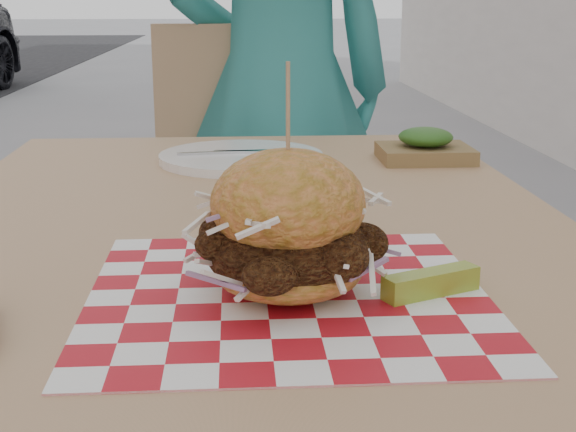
% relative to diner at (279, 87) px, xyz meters
% --- Properties ---
extents(diner, '(0.60, 0.41, 1.60)m').
position_rel_diner_xyz_m(diner, '(0.00, 0.00, 0.00)').
color(diner, teal).
rests_on(diner, ground).
extents(patio_table, '(0.80, 1.20, 0.75)m').
position_rel_diner_xyz_m(patio_table, '(-0.10, -1.04, -0.13)').
color(patio_table, tan).
rests_on(patio_table, ground).
extents(patio_chair, '(0.44, 0.45, 0.95)m').
position_rel_diner_xyz_m(patio_chair, '(-0.10, -0.06, -0.25)').
color(patio_chair, tan).
rests_on(patio_chair, ground).
extents(paper_liner, '(0.36, 0.36, 0.00)m').
position_rel_diner_xyz_m(paper_liner, '(-0.07, -1.31, -0.05)').
color(paper_liner, red).
rests_on(paper_liner, patio_table).
extents(sandwich, '(0.18, 0.18, 0.21)m').
position_rel_diner_xyz_m(sandwich, '(-0.07, -1.31, 0.01)').
color(sandwich, '#D47D3C').
rests_on(sandwich, paper_liner).
extents(pickle_spear, '(0.10, 0.06, 0.02)m').
position_rel_diner_xyz_m(pickle_spear, '(0.06, -1.32, -0.03)').
color(pickle_spear, '#9EA02E').
rests_on(pickle_spear, paper_liner).
extents(place_setting, '(0.27, 0.27, 0.02)m').
position_rel_diner_xyz_m(place_setting, '(-0.10, -0.69, -0.04)').
color(place_setting, white).
rests_on(place_setting, patio_table).
extents(kraft_tray, '(0.15, 0.12, 0.06)m').
position_rel_diner_xyz_m(kraft_tray, '(0.20, -0.70, -0.03)').
color(kraft_tray, olive).
rests_on(kraft_tray, patio_table).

